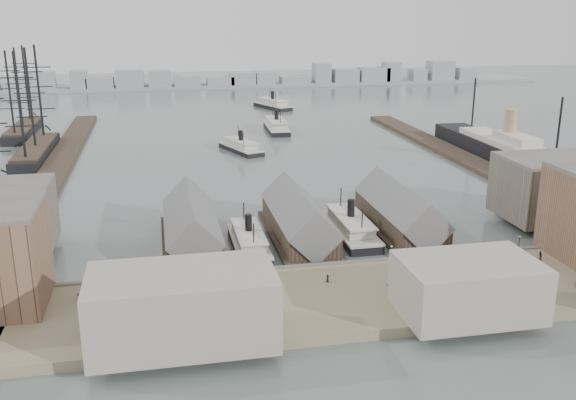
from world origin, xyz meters
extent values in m
plane|color=#4C5856|center=(0.00, 0.00, 0.00)|extent=(900.00, 900.00, 0.00)
cube|color=#7C6C53|center=(0.00, -20.00, 1.00)|extent=(180.00, 30.00, 2.00)
cube|color=#59544C|center=(0.00, -5.20, 1.15)|extent=(180.00, 1.20, 2.30)
cube|color=#2D231C|center=(-68.00, 100.00, 0.80)|extent=(10.00, 220.00, 1.60)
cube|color=#2D231C|center=(78.00, 90.00, 0.80)|extent=(10.00, 180.00, 1.60)
cube|color=#2D231C|center=(-26.00, 16.00, 0.60)|extent=(14.00, 42.00, 1.20)
cube|color=#2D231C|center=(-26.00, 17.00, 3.70)|extent=(12.00, 36.00, 5.00)
cube|color=#59595B|center=(-26.00, 17.00, 6.30)|extent=(12.60, 37.00, 12.60)
cube|color=#2D231C|center=(0.00, 16.00, 0.60)|extent=(14.00, 42.00, 1.20)
cube|color=#2D231C|center=(0.00, 17.00, 3.70)|extent=(12.00, 36.00, 5.00)
cube|color=#59595B|center=(0.00, 17.00, 6.30)|extent=(12.60, 37.00, 12.60)
cube|color=#2D231C|center=(26.00, 16.00, 0.60)|extent=(14.00, 42.00, 1.20)
cube|color=#2D231C|center=(26.00, 17.00, 3.70)|extent=(12.00, 36.00, 5.00)
cube|color=#59595B|center=(26.00, 17.00, 6.30)|extent=(12.60, 37.00, 12.60)
cube|color=#60564C|center=(68.00, 15.00, 9.50)|extent=(28.00, 20.00, 15.00)
cube|color=gray|center=(20.00, -32.00, 7.00)|extent=(24.00, 16.00, 10.00)
cube|color=gray|center=(-30.00, -32.00, 8.00)|extent=(30.00, 16.00, 12.00)
cylinder|color=black|center=(-45.00, -7.00, 3.80)|extent=(0.16, 0.16, 3.60)
sphere|color=beige|center=(-45.00, -7.00, 5.70)|extent=(0.44, 0.44, 0.44)
cylinder|color=black|center=(-15.00, -7.00, 3.80)|extent=(0.16, 0.16, 3.60)
sphere|color=beige|center=(-15.00, -7.00, 5.70)|extent=(0.44, 0.44, 0.44)
cylinder|color=black|center=(15.00, -7.00, 3.80)|extent=(0.16, 0.16, 3.60)
sphere|color=beige|center=(15.00, -7.00, 5.70)|extent=(0.44, 0.44, 0.44)
cylinder|color=black|center=(45.00, -7.00, 3.80)|extent=(0.16, 0.16, 3.60)
sphere|color=beige|center=(45.00, -7.00, 5.70)|extent=(0.44, 0.44, 0.44)
cube|color=gray|center=(0.00, 340.00, 1.00)|extent=(500.00, 40.00, 2.00)
cube|color=gray|center=(-123.57, 330.00, 3.62)|extent=(14.71, 14.00, 7.23)
cube|color=gray|center=(-107.98, 330.00, 6.62)|extent=(17.63, 14.00, 13.23)
cube|color=gray|center=(-83.49, 330.00, 6.79)|extent=(10.74, 14.00, 13.58)
cube|color=gray|center=(-69.86, 330.00, 4.32)|extent=(18.06, 14.00, 8.64)
cube|color=gray|center=(-49.92, 330.00, 6.64)|extent=(18.55, 14.00, 13.29)
cube|color=gray|center=(-29.70, 330.00, 6.24)|extent=(15.33, 14.00, 12.47)
cube|color=gray|center=(-11.29, 330.00, 4.36)|extent=(17.56, 14.00, 8.72)
cube|color=gray|center=(11.96, 330.00, 3.82)|extent=(18.76, 14.00, 7.63)
cube|color=gray|center=(27.85, 330.00, 5.17)|extent=(17.61, 14.00, 10.35)
cube|color=gray|center=(44.04, 330.00, 5.15)|extent=(13.38, 14.00, 10.30)
cube|color=gray|center=(65.61, 330.00, 3.38)|extent=(20.73, 14.00, 6.75)
cube|color=gray|center=(85.69, 330.00, 7.79)|extent=(11.51, 14.00, 15.57)
cube|color=gray|center=(103.47, 330.00, 5.63)|extent=(18.17, 14.00, 11.26)
cube|color=gray|center=(125.20, 330.00, 5.92)|extent=(21.81, 14.00, 11.83)
cube|color=gray|center=(139.05, 330.00, 7.75)|extent=(11.12, 14.00, 15.50)
cube|color=gray|center=(159.69, 330.00, 5.14)|extent=(10.90, 14.00, 10.29)
cube|color=gray|center=(177.90, 330.00, 7.86)|extent=(17.95, 14.00, 15.72)
cube|color=gray|center=(197.92, 330.00, 5.26)|extent=(14.21, 14.00, 10.51)
cube|color=black|center=(-13.00, 12.16, 0.81)|extent=(7.24, 25.34, 1.63)
cube|color=beige|center=(-13.00, 12.16, 1.99)|extent=(7.60, 25.34, 0.45)
cube|color=beige|center=(-13.00, 12.16, 3.26)|extent=(5.88, 18.10, 1.99)
cube|color=beige|center=(-13.00, 12.16, 4.53)|extent=(6.34, 19.91, 0.36)
cylinder|color=black|center=(-13.00, 12.16, 6.52)|extent=(1.63, 1.63, 4.07)
cylinder|color=black|center=(-13.00, 20.30, 6.34)|extent=(0.27, 0.27, 5.43)
cylinder|color=black|center=(-13.00, 4.01, 6.34)|extent=(0.27, 0.27, 5.43)
cube|color=black|center=(13.00, 16.24, 0.90)|extent=(7.97, 27.88, 1.79)
cube|color=beige|center=(13.00, 16.24, 2.19)|extent=(8.36, 27.88, 0.50)
cube|color=beige|center=(13.00, 16.24, 3.58)|extent=(6.47, 19.92, 2.19)
cube|color=beige|center=(13.00, 16.24, 4.98)|extent=(6.97, 21.91, 0.40)
cylinder|color=black|center=(13.00, 16.24, 7.17)|extent=(1.79, 1.79, 4.48)
cylinder|color=black|center=(13.00, 25.20, 6.97)|extent=(0.30, 0.30, 5.97)
cylinder|color=black|center=(13.00, 7.28, 6.97)|extent=(0.30, 0.30, 5.97)
cube|color=black|center=(-1.06, 117.65, 0.81)|extent=(15.50, 26.11, 1.62)
cube|color=beige|center=(-1.06, 117.65, 1.98)|extent=(15.84, 26.24, 0.45)
cube|color=beige|center=(-1.06, 117.65, 3.24)|extent=(11.73, 18.90, 1.98)
cube|color=beige|center=(-1.06, 117.65, 4.50)|extent=(12.78, 20.74, 0.36)
cylinder|color=black|center=(-1.06, 117.65, 6.48)|extent=(1.62, 1.62, 4.05)
cylinder|color=black|center=(-1.06, 125.75, 6.30)|extent=(0.27, 0.27, 5.40)
cylinder|color=black|center=(-1.06, 109.56, 6.30)|extent=(0.27, 0.27, 5.40)
cube|color=black|center=(20.54, 157.54, 0.95)|extent=(9.56, 29.76, 1.89)
cube|color=beige|center=(20.54, 157.54, 2.31)|extent=(9.98, 29.78, 0.53)
cube|color=beige|center=(20.54, 157.54, 3.79)|extent=(7.65, 21.29, 2.31)
cube|color=beige|center=(20.54, 157.54, 5.26)|extent=(8.26, 23.42, 0.42)
cylinder|color=black|center=(20.54, 157.54, 7.57)|extent=(1.89, 1.89, 4.73)
cylinder|color=black|center=(20.54, 167.01, 7.36)|extent=(0.32, 0.32, 6.31)
cylinder|color=black|center=(20.54, 148.07, 7.36)|extent=(0.32, 0.32, 6.31)
cube|color=black|center=(30.88, 225.65, 0.91)|extent=(18.36, 29.35, 1.83)
cube|color=beige|center=(30.88, 225.65, 2.23)|extent=(18.73, 29.50, 0.51)
cube|color=beige|center=(30.88, 225.65, 3.65)|extent=(13.85, 21.27, 2.23)
cube|color=beige|center=(30.88, 225.65, 5.07)|extent=(15.09, 23.34, 0.41)
cylinder|color=black|center=(30.88, 225.65, 7.30)|extent=(1.83, 1.83, 4.56)
cylinder|color=black|center=(30.88, 234.77, 7.10)|extent=(0.30, 0.30, 6.09)
cylinder|color=black|center=(30.88, 216.52, 7.10)|extent=(0.30, 0.30, 6.09)
cube|color=black|center=(-78.28, 123.85, 1.97)|extent=(9.87, 57.02, 3.95)
cube|color=#2D231C|center=(-78.28, 123.85, 4.28)|extent=(9.32, 51.32, 0.66)
cylinder|color=black|center=(-78.28, 103.89, 21.93)|extent=(0.88, 0.88, 37.28)
cylinder|color=black|center=(-78.28, 123.85, 21.93)|extent=(0.88, 0.88, 37.28)
cylinder|color=black|center=(-78.28, 143.81, 21.93)|extent=(0.88, 0.88, 37.28)
cube|color=black|center=(-91.35, 171.48, 1.84)|extent=(9.22, 51.25, 3.69)
cube|color=#2D231C|center=(-91.35, 171.48, 4.00)|extent=(8.71, 46.12, 0.61)
cylinder|color=black|center=(-91.35, 153.55, 20.50)|extent=(0.82, 0.82, 34.85)
cylinder|color=black|center=(-91.35, 171.48, 20.50)|extent=(0.82, 0.82, 34.85)
cylinder|color=black|center=(-91.35, 189.42, 20.50)|extent=(0.82, 0.82, 34.85)
cube|color=black|center=(92.00, 80.51, 3.07)|extent=(13.32, 97.32, 6.15)
cube|color=beige|center=(92.00, 80.51, 7.17)|extent=(11.27, 56.34, 2.05)
cube|color=beige|center=(92.00, 75.39, 9.73)|extent=(8.20, 20.49, 3.07)
cylinder|color=tan|center=(92.00, 80.51, 14.34)|extent=(4.51, 4.51, 10.24)
cube|color=black|center=(28.32, -18.71, 2.37)|extent=(3.18, 8.97, 0.74)
cube|color=#333C2C|center=(28.32, -18.71, 3.94)|extent=(3.33, 9.44, 2.40)
cube|color=#59595B|center=(28.32, -18.71, 5.28)|extent=(3.55, 9.82, 0.28)
imported|color=black|center=(-45.11, -11.52, 2.71)|extent=(1.67, 1.61, 1.42)
cube|color=#3F2D21|center=(-47.43, -12.69, 2.90)|extent=(3.00, 2.51, 0.25)
cylinder|color=black|center=(-47.11, -13.32, 2.55)|extent=(1.02, 0.57, 1.10)
cylinder|color=black|center=(-47.74, -12.07, 2.55)|extent=(1.02, 0.57, 1.10)
imported|color=black|center=(-12.85, -15.72, 2.79)|extent=(1.93, 0.97, 1.59)
cube|color=#3F2D21|center=(-15.45, -15.56, 2.90)|extent=(2.69, 1.65, 0.25)
cylinder|color=black|center=(-15.49, -16.26, 2.55)|extent=(1.10, 0.15, 1.10)
cylinder|color=black|center=(-15.41, -14.86, 2.55)|extent=(1.10, 0.15, 1.10)
imported|color=black|center=(13.28, -20.98, 2.74)|extent=(1.68, 1.81, 1.48)
cube|color=#3F2D21|center=(10.83, -20.11, 2.90)|extent=(2.95, 2.28, 0.25)
cylinder|color=black|center=(10.60, -20.77, 2.55)|extent=(1.06, 0.44, 1.10)
cylinder|color=black|center=(11.07, -19.45, 2.55)|extent=(1.06, 0.44, 1.10)
imported|color=black|center=(-55.70, -9.53, 2.80)|extent=(0.54, 0.66, 1.60)
imported|color=black|center=(-33.72, -16.85, 2.83)|extent=(1.01, 1.02, 1.66)
imported|color=black|center=(-26.73, -10.98, 2.91)|extent=(1.35, 1.09, 1.82)
imported|color=black|center=(-20.28, -23.69, 2.82)|extent=(1.04, 0.72, 1.64)
imported|color=black|center=(-0.92, -14.13, 2.81)|extent=(0.64, 0.87, 1.63)
imported|color=black|center=(11.93, -18.50, 2.88)|extent=(0.68, 0.78, 1.77)
imported|color=black|center=(19.06, -12.41, 2.90)|extent=(1.04, 1.10, 1.80)
imported|color=black|center=(25.08, -23.83, 2.91)|extent=(1.09, 1.35, 1.82)
imported|color=black|center=(47.64, -11.34, 2.90)|extent=(0.45, 1.06, 1.80)
imported|color=black|center=(-23.97, -20.04, 2.87)|extent=(0.85, 0.55, 1.74)
imported|color=black|center=(46.14, -13.91, 2.88)|extent=(0.51, 0.67, 1.75)
camera|label=1|loc=(-32.00, -127.75, 54.54)|focal=40.00mm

